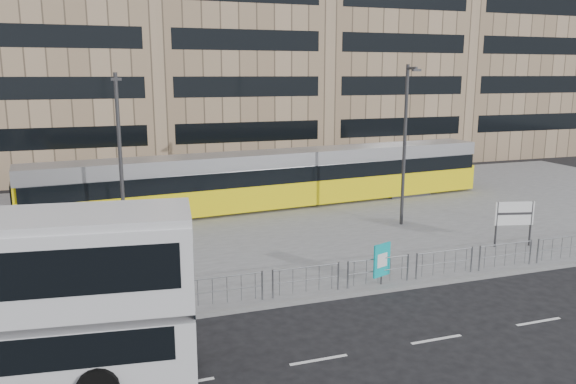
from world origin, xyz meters
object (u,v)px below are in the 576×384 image
object	(u,v)px
station_sign	(514,215)
lamp_post_west	(120,154)
tram	(275,179)
pedestrian	(24,254)
lamp_post_east	(405,140)
ad_panel	(382,260)
traffic_light_west	(121,262)

from	to	relation	value
station_sign	lamp_post_west	distance (m)	18.69
tram	lamp_post_west	xyz separation A→B (m)	(-9.23, -5.43, 2.72)
tram	pedestrian	size ratio (longest dim) A/B	18.05
lamp_post_west	lamp_post_east	bearing A→B (deg)	-3.39
tram	station_sign	world-z (taller)	tram
station_sign	pedestrian	world-z (taller)	station_sign
ad_panel	traffic_light_west	size ratio (longest dim) A/B	0.53
station_sign	pedestrian	distance (m)	21.84
tram	lamp_post_east	bearing A→B (deg)	-55.63
tram	ad_panel	xyz separation A→B (m)	(-0.06, -13.89, -0.75)
station_sign	lamp_post_east	size ratio (longest dim) A/B	0.25
ad_panel	traffic_light_west	distance (m)	9.71
pedestrian	traffic_light_west	world-z (taller)	traffic_light_west
pedestrian	lamp_post_west	bearing A→B (deg)	-35.00
lamp_post_west	lamp_post_east	distance (m)	14.51
tram	lamp_post_west	bearing A→B (deg)	-155.01
lamp_post_west	pedestrian	bearing A→B (deg)	-148.11
lamp_post_east	traffic_light_west	bearing A→B (deg)	-153.18
pedestrian	traffic_light_west	bearing A→B (deg)	-125.19
pedestrian	lamp_post_west	world-z (taller)	lamp_post_west
ad_panel	lamp_post_east	size ratio (longest dim) A/B	0.19
station_sign	traffic_light_west	distance (m)	18.08
pedestrian	lamp_post_east	world-z (taller)	lamp_post_east
lamp_post_west	lamp_post_east	xyz separation A→B (m)	(14.48, -0.86, 0.21)
tram	pedestrian	world-z (taller)	tram
pedestrian	lamp_post_east	xyz separation A→B (m)	(18.59, 1.70, 3.84)
station_sign	ad_panel	xyz separation A→B (m)	(-8.27, -2.41, -0.53)
tram	pedestrian	xyz separation A→B (m)	(-13.34, -7.99, -0.91)
station_sign	traffic_light_west	bearing A→B (deg)	-158.80
lamp_post_west	ad_panel	bearing A→B (deg)	-42.69
lamp_post_east	tram	bearing A→B (deg)	129.87
ad_panel	traffic_light_west	xyz separation A→B (m)	(-9.65, 0.03, 1.01)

